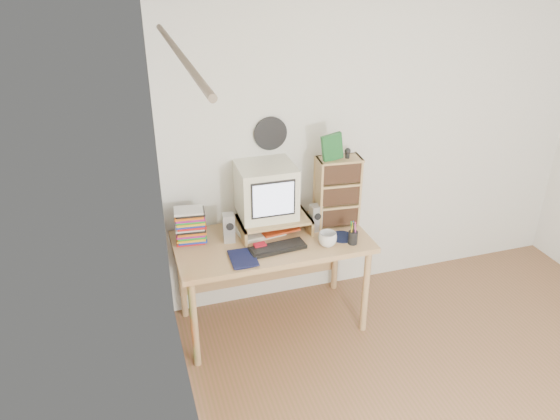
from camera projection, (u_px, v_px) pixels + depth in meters
back_wall at (382, 143)px, 4.31m from camera, size 3.50×0.00×3.50m
left_wall at (203, 317)px, 2.36m from camera, size 0.00×3.50×3.50m
curtain at (195, 276)px, 2.82m from camera, size 0.00×2.20×2.20m
wall_disc at (270, 134)px, 3.97m from camera, size 0.25×0.02×0.25m
desk at (269, 251)px, 4.07m from camera, size 1.40×0.70×0.75m
monitor_riser at (274, 221)px, 4.01m from camera, size 0.52×0.30×0.12m
crt_monitor at (267, 192)px, 3.94m from camera, size 0.42×0.42×0.39m
speaker_left at (229, 228)px, 3.89m from camera, size 0.09×0.09×0.22m
speaker_right at (316, 218)px, 4.03m from camera, size 0.08×0.08×0.21m
keyboard at (278, 248)px, 3.82m from camera, size 0.41×0.17×0.03m
dvd_stack at (190, 224)px, 3.87m from camera, size 0.22×0.16×0.29m
cd_rack at (338, 192)px, 4.05m from camera, size 0.34×0.20×0.54m
mug at (328, 239)px, 3.85m from camera, size 0.16×0.16×0.10m
diary at (230, 259)px, 3.68m from camera, size 0.22×0.17×0.04m
mousepad at (342, 237)px, 3.98m from camera, size 0.22×0.22×0.00m
pen_cup at (353, 235)px, 3.87m from camera, size 0.08×0.08×0.14m
papers at (266, 229)px, 4.05m from camera, size 0.35×0.28×0.04m
red_box at (260, 246)px, 3.82m from camera, size 0.09×0.06×0.04m
game_box at (332, 147)px, 3.85m from camera, size 0.15×0.05×0.19m
webcam at (348, 153)px, 3.91m from camera, size 0.05×0.05×0.08m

